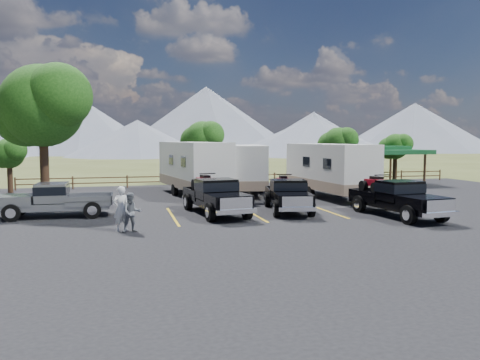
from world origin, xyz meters
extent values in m
plane|color=#434C20|center=(0.00, 0.00, 0.00)|extent=(320.00, 320.00, 0.00)
cube|color=black|center=(0.00, 3.00, 0.02)|extent=(44.00, 34.00, 0.04)
cube|color=gold|center=(-6.00, 4.00, 0.04)|extent=(0.12, 5.50, 0.01)
cube|color=gold|center=(-2.00, 4.00, 0.04)|extent=(0.12, 5.50, 0.01)
cube|color=gold|center=(2.00, 4.00, 0.04)|extent=(0.12, 5.50, 0.01)
cube|color=gold|center=(6.00, 4.00, 0.04)|extent=(0.12, 5.50, 0.01)
cylinder|color=#301E13|center=(-12.50, 9.00, 2.24)|extent=(0.48, 0.48, 4.48)
sphere|color=#184411|center=(-12.50, 9.00, 5.60)|extent=(4.48, 4.48, 4.48)
sphere|color=#184411|center=(-11.54, 8.20, 6.08)|extent=(3.52, 3.52, 3.52)
sphere|color=#184411|center=(-13.40, 9.70, 5.28)|extent=(3.84, 3.84, 3.84)
cylinder|color=#301E13|center=(9.00, 17.00, 1.40)|extent=(0.39, 0.39, 2.80)
sphere|color=#184411|center=(9.00, 17.00, 3.50)|extent=(2.52, 2.52, 2.52)
sphere|color=#184411|center=(9.54, 16.55, 3.77)|extent=(1.98, 1.98, 1.98)
sphere|color=#184411|center=(8.50, 17.40, 3.32)|extent=(2.16, 2.16, 2.16)
cylinder|color=#301E13|center=(15.00, 18.00, 1.26)|extent=(0.38, 0.38, 2.52)
sphere|color=#184411|center=(15.00, 18.00, 3.15)|extent=(2.24, 2.24, 2.24)
sphere|color=#184411|center=(15.48, 17.60, 3.39)|extent=(1.76, 1.76, 1.76)
sphere|color=#184411|center=(14.55, 18.35, 2.99)|extent=(1.92, 1.92, 1.92)
cylinder|color=#301E13|center=(-2.00, 19.00, 1.54)|extent=(0.41, 0.41, 3.08)
sphere|color=#184411|center=(-2.00, 19.00, 3.85)|extent=(2.80, 2.80, 2.80)
sphere|color=#184411|center=(-1.40, 18.50, 4.15)|extent=(2.20, 2.20, 2.20)
sphere|color=#184411|center=(-2.56, 19.44, 3.65)|extent=(2.40, 2.40, 2.40)
cylinder|color=#301E13|center=(-16.00, 17.00, 1.12)|extent=(0.36, 0.36, 2.24)
sphere|color=#184411|center=(-16.00, 17.00, 2.80)|extent=(2.10, 2.10, 2.10)
sphere|color=#184411|center=(-15.55, 16.62, 3.02)|extent=(1.65, 1.65, 1.65)
sphere|color=#184411|center=(-16.42, 17.33, 2.65)|extent=(1.80, 1.80, 1.80)
cylinder|color=brown|center=(-16.00, 18.50, 0.50)|extent=(0.12, 0.12, 1.00)
cylinder|color=brown|center=(-12.00, 18.50, 0.50)|extent=(0.12, 0.12, 1.00)
cylinder|color=brown|center=(-8.00, 18.50, 0.50)|extent=(0.12, 0.12, 1.00)
cylinder|color=brown|center=(-4.00, 18.50, 0.50)|extent=(0.12, 0.12, 1.00)
cylinder|color=brown|center=(0.00, 18.50, 0.50)|extent=(0.12, 0.12, 1.00)
cylinder|color=brown|center=(4.00, 18.50, 0.50)|extent=(0.12, 0.12, 1.00)
cylinder|color=brown|center=(8.00, 18.50, 0.50)|extent=(0.12, 0.12, 1.00)
cylinder|color=brown|center=(12.00, 18.50, 0.50)|extent=(0.12, 0.12, 1.00)
cylinder|color=brown|center=(16.00, 18.50, 0.50)|extent=(0.12, 0.12, 1.00)
cylinder|color=brown|center=(20.00, 18.50, 0.50)|extent=(0.12, 0.12, 1.00)
cube|color=brown|center=(2.00, 18.50, 0.45)|extent=(36.00, 0.06, 0.08)
cube|color=brown|center=(2.00, 18.50, 0.85)|extent=(36.00, 0.06, 0.08)
cylinder|color=brown|center=(10.50, 14.50, 1.30)|extent=(0.20, 0.20, 2.60)
cylinder|color=brown|center=(10.50, 19.50, 1.30)|extent=(0.20, 0.20, 2.60)
cylinder|color=brown|center=(15.50, 14.50, 1.30)|extent=(0.20, 0.20, 2.60)
cylinder|color=brown|center=(15.50, 19.50, 1.30)|extent=(0.20, 0.20, 2.60)
cube|color=#195A2D|center=(13.00, 17.00, 2.75)|extent=(6.20, 6.20, 0.35)
cube|color=#195A2D|center=(13.00, 17.00, 3.05)|extent=(3.50, 3.50, 0.35)
cone|color=slate|center=(-18.00, 112.00, 7.00)|extent=(44.00, 44.00, 14.00)
cone|color=slate|center=(14.00, 108.00, 9.00)|extent=(52.00, 52.00, 18.00)
cone|color=slate|center=(48.00, 114.00, 6.00)|extent=(40.00, 40.00, 12.00)
cone|color=slate|center=(80.00, 110.00, 7.50)|extent=(50.00, 50.00, 15.00)
cone|color=slate|center=(-5.00, 87.00, 4.00)|extent=(32.00, 32.00, 8.00)
cone|color=slate|center=(35.00, 84.00, 4.50)|extent=(40.00, 40.00, 9.00)
cube|color=black|center=(-3.84, 4.16, 0.65)|extent=(2.48, 5.67, 0.35)
cube|color=black|center=(-3.59, 2.33, 1.00)|extent=(2.06, 1.96, 0.48)
cube|color=black|center=(-3.82, 4.04, 1.34)|extent=(1.99, 1.73, 0.96)
cube|color=black|center=(-3.82, 4.04, 1.48)|extent=(2.04, 1.79, 0.43)
cube|color=black|center=(-4.07, 5.87, 0.91)|extent=(2.14, 2.53, 0.53)
cube|color=white|center=(-3.46, 1.35, 0.95)|extent=(1.54, 0.28, 0.53)
cube|color=white|center=(-3.45, 1.30, 0.59)|extent=(1.89, 0.42, 0.21)
cube|color=white|center=(-4.22, 7.02, 0.59)|extent=(1.89, 0.40, 0.21)
cylinder|color=black|center=(-4.48, 2.15, 0.47)|extent=(0.40, 0.90, 0.87)
cylinder|color=black|center=(-2.69, 2.39, 0.47)|extent=(0.40, 0.90, 0.87)
cylinder|color=black|center=(-4.99, 5.92, 0.47)|extent=(0.40, 0.90, 0.87)
cylinder|color=black|center=(-3.19, 6.16, 0.47)|extent=(0.40, 0.90, 0.87)
cube|color=maroon|center=(-4.07, 5.87, 1.56)|extent=(0.83, 1.33, 0.34)
cube|color=black|center=(-4.07, 5.87, 1.80)|extent=(0.48, 0.77, 0.17)
cube|color=maroon|center=(-4.00, 5.35, 1.66)|extent=(0.81, 0.44, 0.21)
cylinder|color=black|center=(-4.01, 5.44, 1.99)|extent=(0.87, 0.17, 0.06)
cylinder|color=black|center=(-4.43, 5.29, 1.37)|extent=(0.32, 0.57, 0.54)
cylinder|color=black|center=(-3.57, 5.41, 1.37)|extent=(0.32, 0.57, 0.54)
cylinder|color=black|center=(-4.57, 6.34, 1.37)|extent=(0.32, 0.57, 0.54)
cylinder|color=black|center=(-3.71, 6.45, 1.37)|extent=(0.32, 0.57, 0.54)
cube|color=black|center=(-0.01, 4.19, 0.61)|extent=(2.56, 5.36, 0.32)
cube|color=black|center=(-0.32, 2.48, 0.94)|extent=(2.00, 1.91, 0.45)
cube|color=black|center=(-0.03, 4.08, 1.26)|extent=(1.92, 1.69, 0.90)
cube|color=black|center=(-0.03, 4.08, 1.39)|extent=(1.97, 1.75, 0.41)
cube|color=black|center=(0.28, 5.79, 0.86)|extent=(2.09, 2.44, 0.50)
cube|color=white|center=(-0.49, 1.58, 0.90)|extent=(1.43, 0.33, 0.50)
cube|color=white|center=(-0.50, 1.52, 0.55)|extent=(1.77, 0.48, 0.20)
cube|color=white|center=(0.48, 6.85, 0.55)|extent=(1.77, 0.46, 0.20)
cylinder|color=black|center=(-1.16, 2.58, 0.45)|extent=(0.41, 0.85, 0.81)
cylinder|color=black|center=(0.50, 2.28, 0.45)|extent=(0.41, 0.85, 0.81)
cylinder|color=black|center=(-0.52, 6.10, 0.45)|extent=(0.41, 0.85, 0.81)
cylinder|color=black|center=(1.15, 5.79, 0.45)|extent=(0.41, 0.85, 0.81)
cube|color=maroon|center=(0.28, 5.79, 1.47)|extent=(0.83, 1.27, 0.32)
cube|color=black|center=(0.28, 5.79, 1.69)|extent=(0.48, 0.73, 0.16)
cube|color=maroon|center=(0.19, 5.30, 1.56)|extent=(0.77, 0.44, 0.20)
cylinder|color=black|center=(0.21, 5.39, 1.87)|extent=(0.81, 0.20, 0.05)
cylinder|color=black|center=(-0.21, 5.37, 1.29)|extent=(0.32, 0.54, 0.51)
cylinder|color=black|center=(0.59, 5.22, 1.29)|extent=(0.32, 0.54, 0.51)
cylinder|color=black|center=(-0.03, 6.35, 1.29)|extent=(0.32, 0.54, 0.51)
cylinder|color=black|center=(0.77, 6.20, 1.29)|extent=(0.32, 0.54, 0.51)
cube|color=black|center=(4.55, 1.26, 0.64)|extent=(2.27, 5.58, 0.34)
cube|color=black|center=(4.73, -0.56, 0.99)|extent=(1.99, 1.89, 0.48)
cube|color=black|center=(4.56, 1.15, 1.33)|extent=(1.93, 1.66, 0.95)
cube|color=black|center=(4.56, 1.15, 1.47)|extent=(1.97, 1.72, 0.43)
cube|color=black|center=(4.39, 2.97, 0.90)|extent=(2.05, 2.46, 0.52)
cube|color=white|center=(4.82, -1.53, 0.95)|extent=(1.53, 0.22, 0.52)
cube|color=white|center=(4.83, -1.59, 0.58)|extent=(1.88, 0.35, 0.21)
cube|color=white|center=(4.27, 4.11, 0.58)|extent=(1.88, 0.33, 0.21)
cylinder|color=black|center=(3.84, -0.71, 0.47)|extent=(0.37, 0.88, 0.86)
cylinder|color=black|center=(5.63, -0.53, 0.47)|extent=(0.37, 0.88, 0.86)
cylinder|color=black|center=(3.48, 3.05, 0.47)|extent=(0.37, 0.88, 0.86)
cylinder|color=black|center=(5.26, 3.23, 0.47)|extent=(0.37, 0.88, 0.86)
cube|color=maroon|center=(4.39, 2.97, 1.55)|extent=(0.78, 1.30, 0.33)
cube|color=black|center=(4.39, 2.97, 1.79)|extent=(0.45, 0.75, 0.17)
cube|color=maroon|center=(4.44, 2.45, 1.64)|extent=(0.79, 0.41, 0.21)
cylinder|color=black|center=(4.43, 2.54, 1.98)|extent=(0.86, 0.14, 0.06)
cylinder|color=black|center=(4.01, 2.41, 1.36)|extent=(0.30, 0.56, 0.53)
cylinder|color=black|center=(4.86, 2.49, 1.36)|extent=(0.30, 0.56, 0.53)
cylinder|color=black|center=(3.91, 3.45, 1.36)|extent=(0.30, 0.56, 0.53)
cylinder|color=black|center=(4.76, 3.53, 1.36)|extent=(0.30, 0.56, 0.53)
cube|color=white|center=(-3.73, 12.29, 2.12)|extent=(3.92, 8.51, 2.95)
cube|color=gray|center=(-3.73, 12.29, 0.97)|extent=(3.96, 8.56, 0.66)
cube|color=black|center=(-4.70, 10.05, 2.41)|extent=(0.18, 0.97, 0.66)
cube|color=black|center=(-2.09, 10.49, 2.41)|extent=(0.18, 0.97, 0.66)
cylinder|color=black|center=(-5.00, 12.41, 0.42)|extent=(0.39, 0.80, 0.77)
cylinder|color=black|center=(-2.57, 12.82, 0.42)|extent=(0.39, 0.80, 0.77)
cube|color=black|center=(-2.90, 7.28, 0.59)|extent=(0.45, 1.96, 0.11)
cube|color=white|center=(-0.10, 12.61, 1.99)|extent=(3.95, 8.04, 2.77)
cube|color=gray|center=(-0.10, 12.61, 0.91)|extent=(3.98, 8.08, 0.62)
cube|color=black|center=(-1.70, 10.97, 2.27)|extent=(0.20, 0.91, 0.62)
cube|color=black|center=(0.73, 10.47, 2.27)|extent=(0.20, 0.91, 0.62)
cylinder|color=black|center=(-1.17, 13.14, 0.40)|extent=(0.39, 0.76, 0.72)
cylinder|color=black|center=(1.10, 12.68, 0.40)|extent=(0.39, 0.76, 0.72)
cube|color=black|center=(-1.05, 7.93, 0.55)|extent=(0.49, 1.84, 0.10)
cube|color=white|center=(4.55, 8.97, 2.05)|extent=(3.06, 8.08, 2.85)
cube|color=gray|center=(4.55, 8.97, 0.94)|extent=(3.09, 8.12, 0.63)
cube|color=black|center=(3.40, 6.90, 2.33)|extent=(0.08, 0.95, 0.63)
cube|color=black|center=(5.96, 7.08, 2.33)|extent=(0.08, 0.95, 0.63)
cylinder|color=black|center=(3.34, 9.20, 0.41)|extent=(0.31, 0.76, 0.74)
cylinder|color=black|center=(5.72, 9.36, 0.41)|extent=(0.31, 0.76, 0.74)
cube|color=black|center=(4.88, 4.06, 0.57)|extent=(0.25, 1.91, 0.11)
cube|color=gray|center=(-11.51, 5.17, 0.60)|extent=(5.09, 1.66, 0.32)
cube|color=gray|center=(-13.22, 5.17, 0.93)|extent=(1.61, 1.72, 0.45)
cube|color=gray|center=(-11.62, 5.17, 1.24)|extent=(1.40, 1.68, 0.89)
cube|color=black|center=(-11.62, 5.17, 1.38)|extent=(1.45, 1.72, 0.40)
cube|color=gray|center=(-9.90, 5.16, 0.85)|extent=(2.15, 1.72, 0.49)
cube|color=white|center=(-8.83, 5.16, 0.55)|extent=(0.15, 1.75, 0.20)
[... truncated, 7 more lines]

